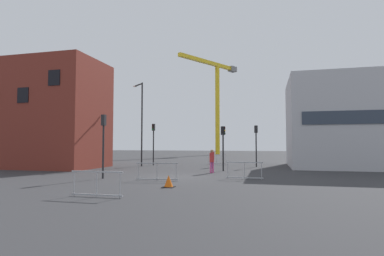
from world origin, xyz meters
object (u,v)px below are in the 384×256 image
at_px(streetlamp_tall, 141,117).
at_px(traffic_cone_on_verge, 169,182).
at_px(traffic_light_far, 104,136).
at_px(traffic_light_crosswalk, 256,139).
at_px(traffic_light_near, 223,141).
at_px(pedestrian_waiting, 212,157).
at_px(construction_crane, 216,92).
at_px(traffic_light_corner, 153,138).
at_px(pedestrian_walking, 212,159).

xyz_separation_m(streetlamp_tall, traffic_cone_on_verge, (7.38, -13.40, -4.57)).
height_order(traffic_light_far, traffic_light_crosswalk, traffic_light_far).
relative_size(traffic_light_near, pedestrian_waiting, 2.15).
distance_m(construction_crane, traffic_light_near, 38.98).
height_order(traffic_light_far, traffic_light_corner, traffic_light_corner).
bearing_deg(traffic_light_far, pedestrian_waiting, 63.96).
bearing_deg(pedestrian_waiting, traffic_light_corner, 165.79).
xyz_separation_m(construction_crane, streetlamp_tall, (-2.05, -33.50, -8.13)).
xyz_separation_m(pedestrian_walking, pedestrian_waiting, (-0.89, 5.23, -0.04)).
xyz_separation_m(traffic_light_corner, pedestrian_waiting, (6.51, -1.65, -1.88)).
distance_m(traffic_light_near, pedestrian_walking, 2.49).
xyz_separation_m(traffic_light_far, pedestrian_walking, (6.06, 5.35, -1.71)).
bearing_deg(traffic_light_crosswalk, construction_crane, 106.08).
relative_size(pedestrian_waiting, traffic_cone_on_verge, 2.75).
relative_size(traffic_light_crosswalk, pedestrian_waiting, 2.35).
relative_size(streetlamp_tall, traffic_cone_on_verge, 13.57).
distance_m(construction_crane, traffic_light_far, 45.39).
height_order(traffic_light_corner, traffic_light_crosswalk, traffic_light_corner).
distance_m(streetlamp_tall, pedestrian_waiting, 8.23).
relative_size(construction_crane, traffic_cone_on_verge, 31.18).
height_order(traffic_light_corner, traffic_cone_on_verge, traffic_light_corner).
bearing_deg(traffic_light_near, streetlamp_tall, 158.62).
bearing_deg(traffic_cone_on_verge, pedestrian_walking, 84.50).
bearing_deg(traffic_light_far, pedestrian_walking, 41.43).
distance_m(traffic_light_near, pedestrian_waiting, 3.91).
bearing_deg(traffic_cone_on_verge, traffic_light_corner, 113.95).
height_order(traffic_light_corner, pedestrian_waiting, traffic_light_corner).
height_order(traffic_light_far, traffic_cone_on_verge, traffic_light_far).
bearing_deg(traffic_light_crosswalk, traffic_cone_on_verge, -104.18).
bearing_deg(traffic_light_corner, traffic_light_crosswalk, 1.24).
bearing_deg(traffic_light_crosswalk, pedestrian_waiting, -154.56).
bearing_deg(pedestrian_walking, construction_crane, 98.92).
xyz_separation_m(traffic_light_near, pedestrian_walking, (-0.60, -1.94, -1.44)).
bearing_deg(traffic_light_corner, pedestrian_walking, -42.93).
distance_m(traffic_light_far, traffic_light_near, 9.87).
bearing_deg(construction_crane, traffic_light_far, -89.94).
distance_m(streetlamp_tall, traffic_light_corner, 2.62).
bearing_deg(traffic_cone_on_verge, construction_crane, 96.48).
bearing_deg(pedestrian_waiting, streetlamp_tall, 178.97).
bearing_deg(traffic_light_crosswalk, pedestrian_walking, -113.23).
bearing_deg(traffic_light_corner, traffic_light_near, -31.72).
relative_size(streetlamp_tall, traffic_light_crosswalk, 2.10).
bearing_deg(traffic_light_near, traffic_light_far, -132.41).
relative_size(construction_crane, traffic_light_corner, 4.47).
height_order(pedestrian_waiting, traffic_cone_on_verge, pedestrian_waiting).
relative_size(streetlamp_tall, traffic_light_near, 2.29).
bearing_deg(streetlamp_tall, traffic_light_crosswalk, 8.85).
bearing_deg(traffic_light_corner, traffic_cone_on_verge, -66.05).
bearing_deg(traffic_cone_on_verge, traffic_light_crosswalk, 75.82).
bearing_deg(pedestrian_waiting, construction_crane, 98.81).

